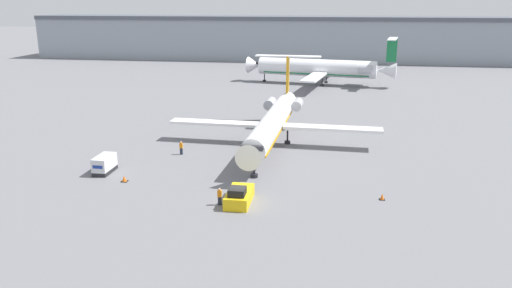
# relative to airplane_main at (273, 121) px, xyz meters

# --- Properties ---
(ground_plane) EXTENTS (600.00, 600.00, 0.00)m
(ground_plane) POSITION_rel_airplane_main_xyz_m (-0.61, -20.50, -3.33)
(ground_plane) COLOR slate
(terminal_building) EXTENTS (180.00, 16.80, 13.96)m
(terminal_building) POSITION_rel_airplane_main_xyz_m (-0.61, 99.50, 3.68)
(terminal_building) COLOR #8C939E
(terminal_building) RESTS_ON ground
(airplane_main) EXTENTS (28.92, 31.96, 10.54)m
(airplane_main) POSITION_rel_airplane_main_xyz_m (0.00, 0.00, 0.00)
(airplane_main) COLOR white
(airplane_main) RESTS_ON ground
(pushback_tug) EXTENTS (2.26, 4.73, 1.89)m
(pushback_tug) POSITION_rel_airplane_main_xyz_m (-0.79, -20.57, -2.62)
(pushback_tug) COLOR yellow
(pushback_tug) RESTS_ON ground
(luggage_cart) EXTENTS (1.61, 3.42, 1.97)m
(luggage_cart) POSITION_rel_airplane_main_xyz_m (-17.59, -14.23, -2.35)
(luggage_cart) COLOR #232326
(luggage_cart) RESTS_ON ground
(worker_near_tug) EXTENTS (0.40, 0.24, 1.73)m
(worker_near_tug) POSITION_rel_airplane_main_xyz_m (-2.54, -21.37, -2.43)
(worker_near_tug) COLOR #232838
(worker_near_tug) RESTS_ON ground
(worker_by_wing) EXTENTS (0.40, 0.25, 1.75)m
(worker_by_wing) POSITION_rel_airplane_main_xyz_m (-11.02, -6.22, -2.41)
(worker_by_wing) COLOR #232838
(worker_by_wing) RESTS_ON ground
(traffic_cone_left) EXTENTS (0.71, 0.71, 0.67)m
(traffic_cone_left) POSITION_rel_airplane_main_xyz_m (-14.22, -16.70, -3.02)
(traffic_cone_left) COLOR black
(traffic_cone_left) RESTS_ON ground
(traffic_cone_right) EXTENTS (0.55, 0.55, 0.63)m
(traffic_cone_right) POSITION_rel_airplane_main_xyz_m (13.01, -17.61, -3.03)
(traffic_cone_right) COLOR black
(traffic_cone_right) RESTS_ON ground
(airplane_parked_far_left) EXTENTS (34.83, 31.77, 10.90)m
(airplane_parked_far_left) POSITION_rel_airplane_main_xyz_m (4.57, 51.67, 0.51)
(airplane_parked_far_left) COLOR white
(airplane_parked_far_left) RESTS_ON ground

